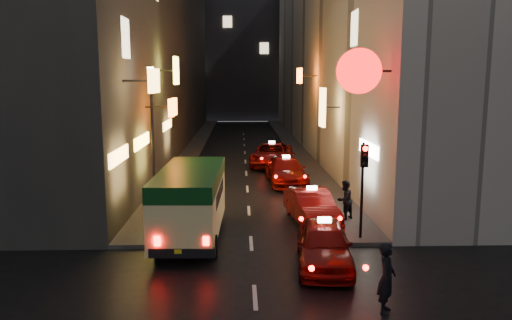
{
  "coord_description": "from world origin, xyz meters",
  "views": [
    {
      "loc": [
        -0.39,
        -8.8,
        5.89
      ],
      "look_at": [
        0.32,
        13.0,
        2.32
      ],
      "focal_mm": 35.0,
      "sensor_mm": 36.0,
      "label": 1
    }
  ],
  "objects": [
    {
      "name": "taxi_third",
      "position": [
        2.22,
        18.89,
        0.85
      ],
      "size": [
        2.45,
        5.45,
        1.87
      ],
      "color": "maroon",
      "rests_on": "ground"
    },
    {
      "name": "building_right",
      "position": [
        8.0,
        33.99,
        9.0
      ],
      "size": [
        7.96,
        52.0,
        18.0
      ],
      "color": "#BBB7AB",
      "rests_on": "ground"
    },
    {
      "name": "minibus",
      "position": [
        -2.21,
        9.09,
        1.65
      ],
      "size": [
        2.33,
        6.15,
        2.62
      ],
      "color": "#F6EE9A",
      "rests_on": "ground"
    },
    {
      "name": "taxi_far",
      "position": [
        1.77,
        24.7,
        0.9
      ],
      "size": [
        3.24,
        5.96,
        1.97
      ],
      "color": "maroon",
      "rests_on": "ground"
    },
    {
      "name": "sidewalk_right",
      "position": [
        4.25,
        34.0,
        0.07
      ],
      "size": [
        1.5,
        52.0,
        0.15
      ],
      "primitive_type": "cube",
      "color": "#4A4745",
      "rests_on": "ground"
    },
    {
      "name": "taxi_near",
      "position": [
        2.25,
        6.25,
        0.83
      ],
      "size": [
        2.65,
        5.4,
        1.83
      ],
      "color": "maroon",
      "rests_on": "ground"
    },
    {
      "name": "building_left",
      "position": [
        -8.0,
        33.99,
        9.0
      ],
      "size": [
        7.43,
        52.0,
        18.0
      ],
      "color": "#3A3835",
      "rests_on": "ground"
    },
    {
      "name": "sidewalk_left",
      "position": [
        -4.25,
        34.0,
        0.07
      ],
      "size": [
        1.5,
        52.0,
        0.15
      ],
      "primitive_type": "cube",
      "color": "#4A4745",
      "rests_on": "ground"
    },
    {
      "name": "taxi_second",
      "position": [
        2.55,
        11.05,
        0.81
      ],
      "size": [
        2.73,
        5.29,
        1.78
      ],
      "color": "maroon",
      "rests_on": "ground"
    },
    {
      "name": "lamp_post",
      "position": [
        -4.2,
        13.0,
        3.72
      ],
      "size": [
        0.28,
        0.28,
        6.22
      ],
      "color": "black",
      "rests_on": "sidewalk_left"
    },
    {
      "name": "pedestrian_crossing",
      "position": [
        3.3,
        3.02,
        1.03
      ],
      "size": [
        0.66,
        0.8,
        2.07
      ],
      "primitive_type": "imported",
      "rotation": [
        0.0,
        0.0,
        1.19
      ],
      "color": "black",
      "rests_on": "ground"
    },
    {
      "name": "building_far",
      "position": [
        0.0,
        66.0,
        11.0
      ],
      "size": [
        30.0,
        10.0,
        22.0
      ],
      "primitive_type": "cube",
      "color": "#333238",
      "rests_on": "ground"
    },
    {
      "name": "traffic_light",
      "position": [
        4.0,
        8.47,
        2.69
      ],
      "size": [
        0.26,
        0.43,
        3.5
      ],
      "color": "black",
      "rests_on": "sidewalk_right"
    },
    {
      "name": "pedestrian_sidewalk",
      "position": [
        3.9,
        11.01,
        1.08
      ],
      "size": [
        0.82,
        0.77,
        1.85
      ],
      "primitive_type": "imported",
      "rotation": [
        0.0,
        0.0,
        3.79
      ],
      "color": "black",
      "rests_on": "sidewalk_right"
    }
  ]
}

